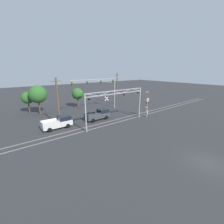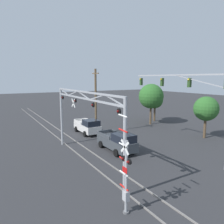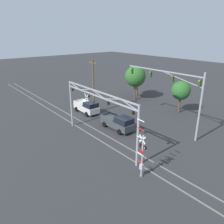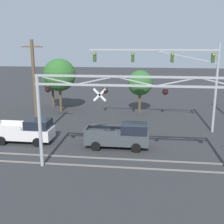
{
  "view_description": "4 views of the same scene",
  "coord_description": "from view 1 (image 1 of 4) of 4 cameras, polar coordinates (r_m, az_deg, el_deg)",
  "views": [
    {
      "loc": [
        -17.34,
        -4.97,
        10.1
      ],
      "look_at": [
        -1.21,
        15.81,
        2.59
      ],
      "focal_mm": 24.0,
      "sensor_mm": 36.0,
      "label": 1
    },
    {
      "loc": [
        17.33,
        8.79,
        7.55
      ],
      "look_at": [
        0.27,
        18.74,
        4.47
      ],
      "focal_mm": 35.0,
      "sensor_mm": 36.0,
      "label": 2
    },
    {
      "loc": [
        19.45,
        2.27,
        12.69
      ],
      "look_at": [
        0.54,
        17.69,
        3.7
      ],
      "focal_mm": 35.0,
      "sensor_mm": 36.0,
      "label": 3
    },
    {
      "loc": [
        0.72,
        -1.6,
        8.43
      ],
      "look_at": [
        -1.49,
        16.29,
        4.01
      ],
      "focal_mm": 45.0,
      "sensor_mm": 36.0,
      "label": 4
    }
  ],
  "objects": [
    {
      "name": "crossing_gantry",
      "position": [
        27.82,
        1.63,
        4.42
      ],
      "size": [
        13.13,
        0.28,
        6.46
      ],
      "color": "#9EA0A5",
      "rests_on": "ground_plane"
    },
    {
      "name": "utility_pole_right",
      "position": [
        43.83,
        1.89,
        8.83
      ],
      "size": [
        1.8,
        0.28,
        9.09
      ],
      "color": "brown",
      "rests_on": "ground_plane"
    },
    {
      "name": "traffic_signal_span",
      "position": [
        37.57,
        -2.8,
        9.58
      ],
      "size": [
        12.2,
        0.39,
        8.45
      ],
      "color": "#9EA0A5",
      "rests_on": "ground_plane"
    },
    {
      "name": "pickup_truck_following",
      "position": [
        28.26,
        -19.71,
        -3.79
      ],
      "size": [
        5.09,
        2.2,
        2.08
      ],
      "color": "silver",
      "rests_on": "ground_plane"
    },
    {
      "name": "background_tree_beyond_span",
      "position": [
        40.39,
        -29.5,
        4.7
      ],
      "size": [
        2.81,
        2.81,
        5.11
      ],
      "color": "brown",
      "rests_on": "ground_plane"
    },
    {
      "name": "pickup_truck_lead",
      "position": [
        31.32,
        -5.18,
        -0.99
      ],
      "size": [
        5.23,
        2.2,
        2.08
      ],
      "color": "#3D4247",
      "rests_on": "ground_plane"
    },
    {
      "name": "utility_pole_left",
      "position": [
        28.41,
        -19.87,
        3.65
      ],
      "size": [
        1.8,
        0.28,
        8.76
      ],
      "color": "brown",
      "rests_on": "ground_plane"
    },
    {
      "name": "background_tree_far_right_verge",
      "position": [
        38.16,
        -26.43,
        6.01
      ],
      "size": [
        4.01,
        4.01,
        6.64
      ],
      "color": "brown",
      "rests_on": "ground_plane"
    },
    {
      "name": "crossing_signal_mast",
      "position": [
        33.27,
        13.22,
        1.61
      ],
      "size": [
        1.23,
        0.35,
        5.59
      ],
      "color": "#9EA0A5",
      "rests_on": "ground_plane"
    },
    {
      "name": "ground_plane",
      "position": [
        20.68,
        32.42,
        -16.06
      ],
      "size": [
        200.0,
        200.0,
        0.0
      ],
      "primitive_type": "plane",
      "color": "#303033"
    },
    {
      "name": "rail_track_far",
      "position": [
        30.33,
        -0.48,
        -3.43
      ],
      "size": [
        80.0,
        0.08,
        0.1
      ],
      "primitive_type": "cube",
      "color": "gray",
      "rests_on": "ground_plane"
    },
    {
      "name": "background_tree_far_left_verge",
      "position": [
        41.81,
        -13.01,
        6.77
      ],
      "size": [
        3.07,
        3.07,
        5.3
      ],
      "color": "brown",
      "rests_on": "ground_plane"
    },
    {
      "name": "rail_track_near",
      "position": [
        29.27,
        1.23,
        -4.16
      ],
      "size": [
        80.0,
        0.08,
        0.1
      ],
      "primitive_type": "cube",
      "color": "gray",
      "rests_on": "ground_plane"
    }
  ]
}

